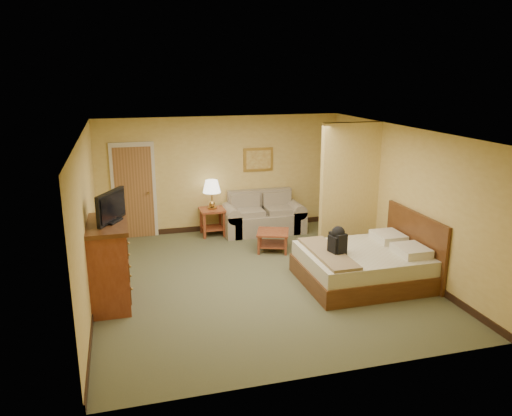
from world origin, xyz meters
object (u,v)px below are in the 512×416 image
object	(u,v)px
bed	(368,264)
loveseat	(263,219)
coffee_table	(273,237)
dresser	(109,263)

from	to	relation	value
bed	loveseat	bearing A→B (deg)	106.92
coffee_table	bed	size ratio (longest dim) A/B	0.38
dresser	bed	xyz separation A→B (m)	(4.29, -0.31, -0.35)
loveseat	bed	bearing A→B (deg)	-73.08
coffee_table	loveseat	bearing A→B (deg)	83.19
coffee_table	dresser	xyz separation A→B (m)	(-3.17, -1.63, 0.38)
loveseat	coffee_table	bearing A→B (deg)	-96.81
coffee_table	dresser	bearing A→B (deg)	-152.85
loveseat	coffee_table	distance (m)	1.25
coffee_table	bed	xyz separation A→B (m)	(1.12, -1.94, 0.03)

